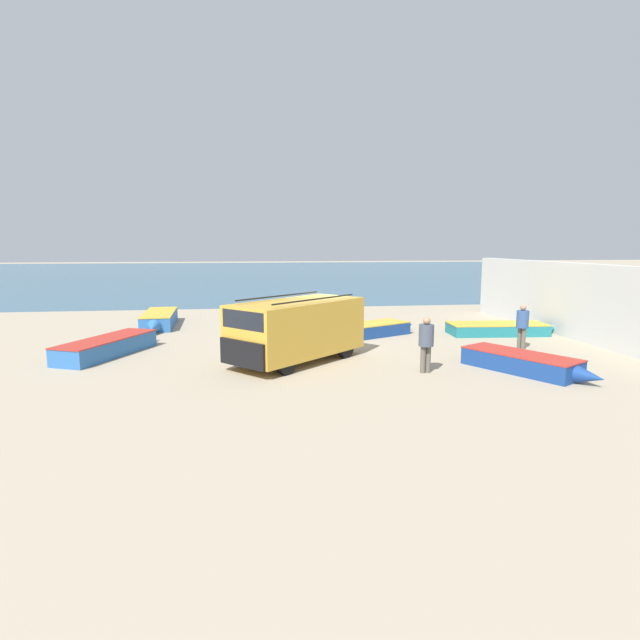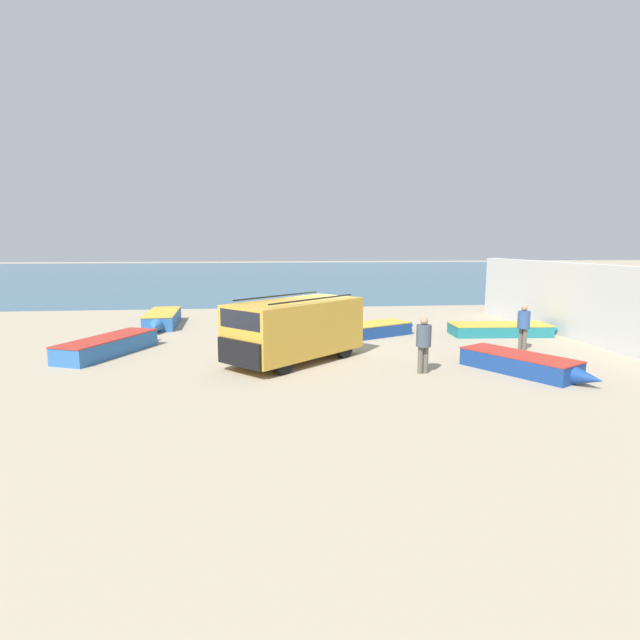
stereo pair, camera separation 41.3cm
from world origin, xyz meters
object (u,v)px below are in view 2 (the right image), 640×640
Objects in this scene: parked_van at (295,328)px; fishing_rowboat_4 at (112,345)px; fishing_rowboat_1 at (502,329)px; fishing_rowboat_2 at (373,330)px; fisherman_1 at (287,317)px; fishing_rowboat_0 at (162,319)px; fisherman_0 at (424,340)px; fisherman_2 at (524,323)px; fishing_rowboat_3 at (523,364)px.

parked_van is 1.00× the size of fishing_rowboat_4.
fishing_rowboat_1 is at bearing 160.47° from parked_van.
fisherman_1 is (-3.78, -0.75, 0.73)m from fishing_rowboat_2.
fisherman_1 is at bearing 48.88° from fishing_rowboat_0.
fishing_rowboat_4 is 2.86× the size of fisherman_0.
fisherman_0 reaches higher than fishing_rowboat_0.
parked_van is 10.21m from fishing_rowboat_0.
fishing_rowboat_2 is at bearing -158.77° from fisherman_1.
fisherman_1 is at bearing -44.47° from fisherman_2.
parked_van is 1.14× the size of fishing_rowboat_2.
fishing_rowboat_4 is (-0.60, -6.21, -0.02)m from fishing_rowboat_0.
fisherman_1 is at bearing -174.10° from fishing_rowboat_1.
fishing_rowboat_0 is at bearing -141.23° from fisherman_0.
fishing_rowboat_0 is 16.40m from fisherman_2.
fishing_rowboat_1 is at bearing 70.94° from fishing_rowboat_0.
fisherman_0 is at bearing -115.51° from fishing_rowboat_2.
fishing_rowboat_0 is 1.22× the size of fishing_rowboat_3.
fishing_rowboat_3 is at bearing 78.50° from fisherman_0.
parked_van is at bearing 101.70° from fisherman_1.
fishing_rowboat_3 is 3.20m from fisherman_0.
fisherman_0 is at bearing 4.40° from fisherman_2.
fishing_rowboat_2 is at bearing -62.12° from fisherman_2.
parked_van is at bearing -83.33° from fishing_rowboat_4.
fisherman_0 is at bearing 134.56° from fisherman_1.
fishing_rowboat_3 is (12.92, -10.59, -0.05)m from fishing_rowboat_0.
fishing_rowboat_1 is 1.18× the size of fishing_rowboat_2.
fishing_rowboat_4 is 2.93× the size of fisherman_2.
parked_van is 3.71m from fisherman_1.
fishing_rowboat_3 is 2.45× the size of fisherman_2.
fishing_rowboat_3 reaches higher than fishing_rowboat_1.
fishing_rowboat_0 is at bearing -53.32° from fisherman_2.
parked_van is 0.97× the size of fishing_rowboat_1.
fishing_rowboat_2 is 6.17m from fisherman_2.
fishing_rowboat_0 is 15.96m from fishing_rowboat_1.
fishing_rowboat_4 is 6.74m from fisherman_1.
fishing_rowboat_0 is at bearing 131.78° from fishing_rowboat_2.
fishing_rowboat_1 is 9.53m from fisherman_1.
fisherman_2 reaches higher than fishing_rowboat_2.
fishing_rowboat_0 reaches higher than fishing_rowboat_3.
fishing_rowboat_1 is 3.03× the size of fisherman_2.
fisherman_0 reaches higher than fishing_rowboat_1.
fishing_rowboat_3 is 2.49× the size of fisherman_1.
fishing_rowboat_0 is 6.24m from fishing_rowboat_4.
fisherman_1 reaches higher than fishing_rowboat_3.
fishing_rowboat_0 is 2.93× the size of fisherman_0.
fishing_rowboat_3 is 14.22m from fishing_rowboat_4.
fisherman_0 is 1.04× the size of fisherman_1.
fishing_rowboat_1 is 2.96× the size of fisherman_0.
fisherman_1 is at bearing 164.27° from fishing_rowboat_2.
fishing_rowboat_1 is at bearing -129.91° from fisherman_2.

